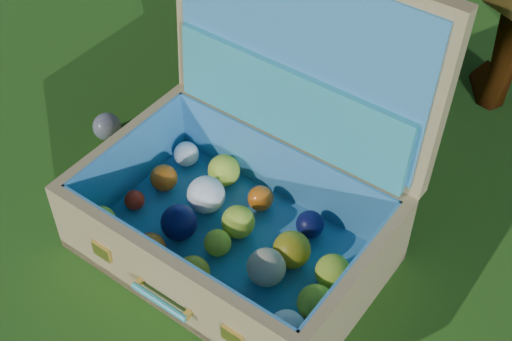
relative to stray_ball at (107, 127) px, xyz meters
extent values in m
plane|color=#215114|center=(0.41, 0.06, -0.04)|extent=(60.00, 60.00, 0.00)
sphere|color=teal|center=(0.00, 0.00, 0.00)|extent=(0.08, 0.08, 0.08)
cube|color=tan|center=(0.53, -0.10, -0.03)|extent=(0.70, 0.48, 0.02)
cube|color=tan|center=(0.54, -0.31, 0.06)|extent=(0.68, 0.05, 0.20)
cube|color=tan|center=(0.52, 0.12, 0.06)|extent=(0.68, 0.05, 0.20)
cube|color=tan|center=(0.20, -0.11, 0.06)|extent=(0.04, 0.41, 0.20)
cube|color=tan|center=(0.86, -0.08, 0.06)|extent=(0.04, 0.41, 0.20)
cube|color=teal|center=(0.53, -0.10, -0.01)|extent=(0.65, 0.43, 0.01)
cube|color=teal|center=(0.53, -0.30, 0.08)|extent=(0.63, 0.03, 0.18)
cube|color=teal|center=(0.52, 0.10, 0.08)|extent=(0.63, 0.03, 0.18)
cube|color=teal|center=(0.22, -0.11, 0.08)|extent=(0.02, 0.40, 0.18)
cube|color=teal|center=(0.84, -0.08, 0.08)|extent=(0.02, 0.40, 0.18)
cube|color=tan|center=(0.52, 0.17, 0.39)|extent=(0.68, 0.10, 0.46)
cube|color=teal|center=(0.52, 0.14, 0.39)|extent=(0.63, 0.06, 0.40)
cube|color=teal|center=(0.52, 0.12, 0.27)|extent=(0.61, 0.06, 0.19)
cube|color=#F2C659|center=(0.35, -0.33, 0.06)|extent=(0.05, 0.01, 0.04)
cube|color=#F2C659|center=(0.72, -0.32, 0.06)|extent=(0.05, 0.01, 0.04)
cylinder|color=teal|center=(0.54, -0.34, 0.05)|extent=(0.15, 0.02, 0.02)
cube|color=#F2C659|center=(0.47, -0.34, 0.05)|extent=(0.01, 0.02, 0.01)
cube|color=#F2C659|center=(0.60, -0.33, 0.05)|extent=(0.01, 0.02, 0.01)
sphere|color=#C8DF36|center=(0.26, -0.26, 0.03)|extent=(0.07, 0.07, 0.07)
sphere|color=#D65D12|center=(0.41, -0.25, 0.03)|extent=(0.07, 0.07, 0.07)
sphere|color=#AD9717|center=(0.53, -0.24, 0.03)|extent=(0.08, 0.08, 0.08)
sphere|color=red|center=(0.65, -0.23, 0.02)|extent=(0.05, 0.05, 0.05)
sphere|color=white|center=(0.78, -0.22, 0.03)|extent=(0.08, 0.08, 0.08)
sphere|color=red|center=(0.27, -0.16, 0.02)|extent=(0.05, 0.05, 0.05)
sphere|color=#0E1247|center=(0.41, -0.15, 0.04)|extent=(0.09, 0.09, 0.09)
sphere|color=#C8DF36|center=(0.52, -0.13, 0.02)|extent=(0.06, 0.06, 0.06)
sphere|color=beige|center=(0.65, -0.13, 0.04)|extent=(0.09, 0.09, 0.09)
sphere|color=#C8DF36|center=(0.79, -0.13, 0.03)|extent=(0.08, 0.08, 0.08)
sphere|color=#D65D12|center=(0.28, -0.06, 0.03)|extent=(0.07, 0.07, 0.07)
sphere|color=white|center=(0.41, -0.05, 0.04)|extent=(0.09, 0.09, 0.09)
sphere|color=#C8DF36|center=(0.52, -0.06, 0.03)|extent=(0.08, 0.08, 0.08)
sphere|color=#AD9717|center=(0.67, -0.05, 0.04)|extent=(0.09, 0.09, 0.09)
sphere|color=#C8DF36|center=(0.77, -0.04, 0.03)|extent=(0.08, 0.08, 0.08)
sphere|color=white|center=(0.26, 0.04, 0.03)|extent=(0.07, 0.07, 0.07)
sphere|color=#C8DF36|center=(0.38, 0.05, 0.03)|extent=(0.08, 0.08, 0.08)
sphere|color=#D65D12|center=(0.51, 0.04, 0.02)|extent=(0.06, 0.06, 0.06)
sphere|color=#0E1247|center=(0.65, 0.04, 0.03)|extent=(0.07, 0.07, 0.07)
camera|label=1|loc=(1.23, -0.89, 1.31)|focal=50.00mm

